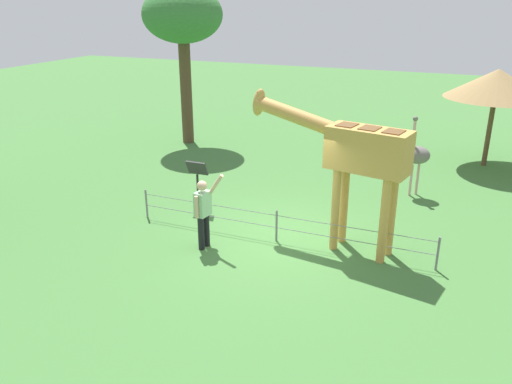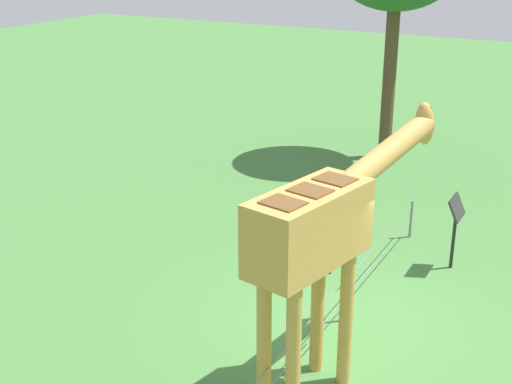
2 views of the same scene
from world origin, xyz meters
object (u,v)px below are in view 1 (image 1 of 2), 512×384
giraffe (354,153)px  ostrich (417,155)px  info_sign (197,175)px  visitor (203,210)px  tree_east (183,18)px  shade_hut_aside (497,84)px

giraffe → ostrich: 4.15m
giraffe → info_sign: bearing=-9.6°
giraffe → visitor: giraffe is taller
info_sign → giraffe: bearing=170.4°
giraffe → visitor: size_ratio=2.15×
giraffe → visitor: (2.96, 1.21, -1.30)m
giraffe → ostrich: size_ratio=1.68×
ostrich → tree_east: tree_east is taller
ostrich → tree_east: bearing=-16.1°
tree_east → info_sign: bearing=121.8°
tree_east → giraffe: bearing=140.2°
giraffe → visitor: 3.45m
visitor → shade_hut_aside: (-5.80, -8.85, 1.78)m
ostrich → info_sign: (5.12, 3.20, -0.23)m
visitor → shade_hut_aside: 10.73m
shade_hut_aside → visitor: bearing=56.8°
ostrich → info_sign: 6.05m
shade_hut_aside → tree_east: tree_east is taller
info_sign → visitor: bearing=122.0°
shade_hut_aside → info_sign: bearing=44.7°
tree_east → info_sign: 7.62m
ostrich → info_sign: size_ratio=1.70×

